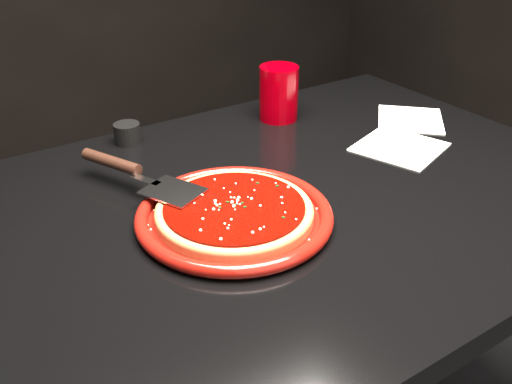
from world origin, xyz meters
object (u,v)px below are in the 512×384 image
table (267,362)px  cup (279,93)px  pizza_server (141,173)px  ramekin (127,133)px  plate (234,215)px

table → cup: cup is taller
pizza_server → cup: bearing=-3.5°
pizza_server → ramekin: bearing=49.4°
cup → ramekin: bearing=169.0°
table → pizza_server: (-0.17, 0.13, 0.41)m
table → ramekin: size_ratio=23.02×
plate → ramekin: (-0.02, 0.37, 0.01)m
table → ramekin: 0.53m
table → pizza_server: size_ratio=3.96×
plate → cup: 0.43m
table → cup: bearing=51.9°
table → plate: 0.40m
pizza_server → ramekin: size_ratio=5.81×
table → ramekin: bearing=107.5°
plate → pizza_server: (-0.08, 0.16, 0.03)m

